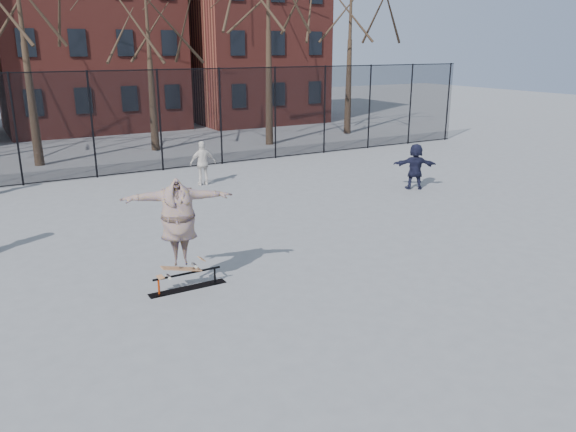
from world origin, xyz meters
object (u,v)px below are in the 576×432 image
skater (179,227)px  bystander_navy (415,166)px  skate_rail (188,282)px  skateboard (182,271)px  bystander_white (203,163)px

skater → bystander_navy: size_ratio=1.37×
skate_rail → bystander_navy: bystander_navy is taller
skateboard → skate_rail: bearing=0.0°
bystander_navy → skate_rail: bearing=55.1°
skateboard → bystander_navy: 10.86m
skateboard → skater: skater is taller
skate_rail → bystander_white: size_ratio=1.03×
bystander_white → bystander_navy: bystander_navy is taller
skate_rail → skater: 1.23m
skater → skate_rail: bearing=17.5°
skateboard → bystander_white: 9.23m
skateboard → skater: (0.00, 0.00, 0.95)m
skateboard → bystander_white: bystander_white is taller
skateboard → skater: size_ratio=0.41×
bystander_navy → skater: bearing=54.8°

